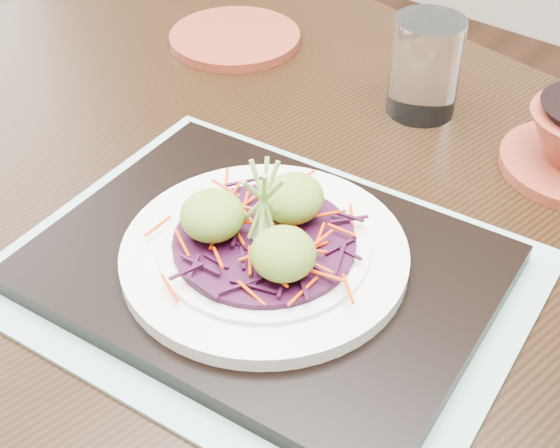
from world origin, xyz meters
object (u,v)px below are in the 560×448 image
Objects in this scene: serving_tray at (265,267)px; dining_table at (298,327)px; white_plate at (264,253)px; water_glass at (425,67)px; terracotta_side_plate at (235,38)px.

dining_table is at bearing 86.16° from serving_tray.
white_plate reaches higher than serving_tray.
serving_tray is 0.31m from water_glass.
water_glass is (-0.04, 0.31, 0.03)m from white_plate.
white_plate is 0.31m from water_glass.
white_plate reaches higher than terracotta_side_plate.
serving_tray is at bearing -45.09° from terracotta_side_plate.
serving_tray is 0.02m from white_plate.
white_plate is 0.43m from terracotta_side_plate.
serving_tray is 0.43m from terracotta_side_plate.
terracotta_side_plate is at bearing -178.72° from water_glass.
serving_tray is (0.00, -0.05, 0.12)m from dining_table.
serving_tray is 2.20× the size of terracotta_side_plate.
dining_table is 3.87× the size of serving_tray.
serving_tray is 3.39× the size of water_glass.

